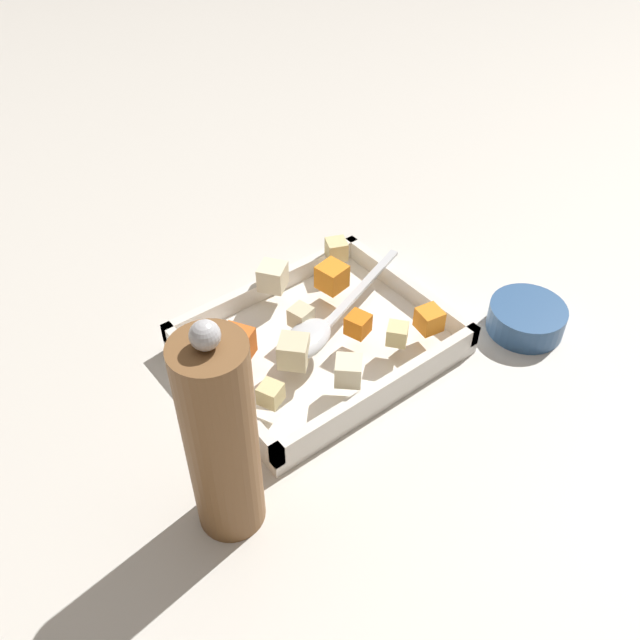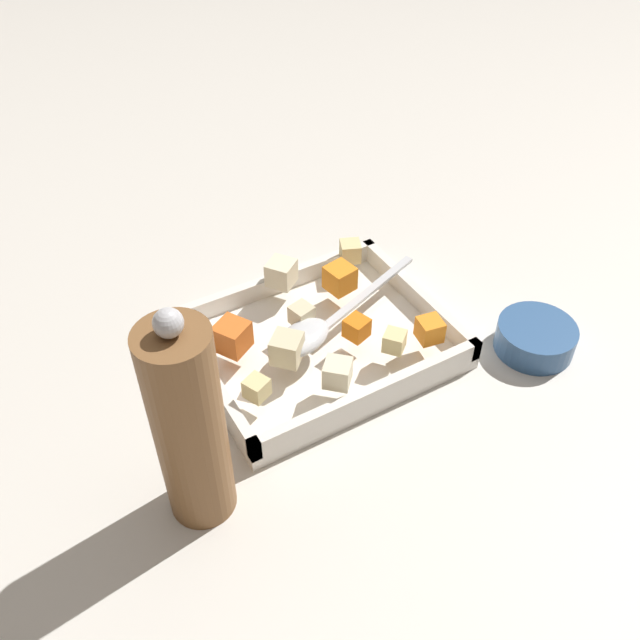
% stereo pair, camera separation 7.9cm
% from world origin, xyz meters
% --- Properties ---
extents(ground_plane, '(4.00, 4.00, 0.00)m').
position_xyz_m(ground_plane, '(0.00, 0.00, 0.00)').
color(ground_plane, beige).
extents(baking_dish, '(0.29, 0.23, 0.04)m').
position_xyz_m(baking_dish, '(-0.01, -0.02, 0.01)').
color(baking_dish, white).
rests_on(baking_dish, ground_plane).
extents(carrot_chunk_corner_sw, '(0.04, 0.04, 0.03)m').
position_xyz_m(carrot_chunk_corner_sw, '(-0.07, -0.06, 0.06)').
color(carrot_chunk_corner_sw, orange).
rests_on(carrot_chunk_corner_sw, baking_dish).
extents(carrot_chunk_far_left, '(0.03, 0.03, 0.02)m').
position_xyz_m(carrot_chunk_far_left, '(-0.04, 0.02, 0.05)').
color(carrot_chunk_far_left, orange).
rests_on(carrot_chunk_far_left, baking_dish).
extents(carrot_chunk_mid_right, '(0.03, 0.03, 0.03)m').
position_xyz_m(carrot_chunk_mid_right, '(-0.11, 0.06, 0.05)').
color(carrot_chunk_mid_right, orange).
rests_on(carrot_chunk_mid_right, baking_dish).
extents(carrot_chunk_under_handle, '(0.05, 0.05, 0.03)m').
position_xyz_m(carrot_chunk_under_handle, '(0.09, -0.03, 0.06)').
color(carrot_chunk_under_handle, orange).
rests_on(carrot_chunk_under_handle, baking_dish).
extents(potato_chunk_far_right, '(0.03, 0.03, 0.02)m').
position_xyz_m(potato_chunk_far_right, '(0.10, 0.04, 0.05)').
color(potato_chunk_far_right, '#E0CC89').
rests_on(potato_chunk_far_right, baking_dish).
extents(potato_chunk_front_center, '(0.03, 0.03, 0.02)m').
position_xyz_m(potato_chunk_front_center, '(-0.07, 0.06, 0.05)').
color(potato_chunk_front_center, '#E0CC89').
rests_on(potato_chunk_front_center, baking_dish).
extents(potato_chunk_heap_top, '(0.04, 0.04, 0.03)m').
position_xyz_m(potato_chunk_heap_top, '(0.04, 0.01, 0.06)').
color(potato_chunk_heap_top, beige).
rests_on(potato_chunk_heap_top, baking_dish).
extents(potato_chunk_mid_left, '(0.03, 0.03, 0.02)m').
position_xyz_m(potato_chunk_mid_left, '(-0.00, -0.03, 0.05)').
color(potato_chunk_mid_left, beige).
rests_on(potato_chunk_mid_left, baking_dish).
extents(potato_chunk_near_left, '(0.03, 0.03, 0.03)m').
position_xyz_m(potato_chunk_near_left, '(-0.11, -0.11, 0.05)').
color(potato_chunk_near_left, '#E0CC89').
rests_on(potato_chunk_near_left, baking_dish).
extents(potato_chunk_corner_ne, '(0.04, 0.04, 0.03)m').
position_xyz_m(potato_chunk_corner_ne, '(-0.01, -0.11, 0.06)').
color(potato_chunk_corner_ne, beige).
rests_on(potato_chunk_corner_ne, baking_dish).
extents(potato_chunk_corner_se, '(0.04, 0.04, 0.03)m').
position_xyz_m(potato_chunk_corner_se, '(0.01, 0.07, 0.05)').
color(potato_chunk_corner_se, beige).
rests_on(potato_chunk_corner_se, baking_dish).
extents(serving_spoon, '(0.24, 0.11, 0.02)m').
position_xyz_m(serving_spoon, '(0.00, -0.00, 0.05)').
color(serving_spoon, silver).
rests_on(serving_spoon, baking_dish).
extents(pepper_mill, '(0.06, 0.06, 0.25)m').
position_xyz_m(pepper_mill, '(0.19, 0.11, 0.11)').
color(pepper_mill, brown).
rests_on(pepper_mill, ground_plane).
extents(small_prep_bowl, '(0.09, 0.09, 0.04)m').
position_xyz_m(small_prep_bowl, '(-0.24, 0.11, 0.02)').
color(small_prep_bowl, '#33598C').
rests_on(small_prep_bowl, ground_plane).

